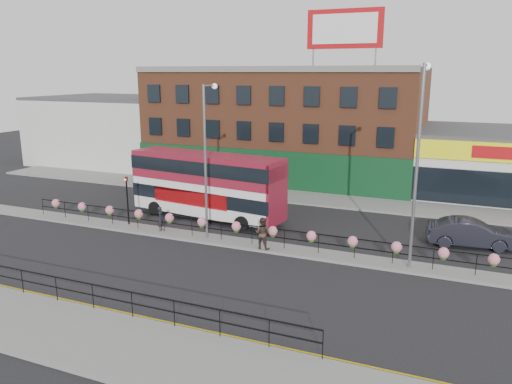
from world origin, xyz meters
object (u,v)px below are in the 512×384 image
at_px(double_decker_bus, 207,179).
at_px(pedestrian_b, 262,233).
at_px(lamp_column_east, 419,150).
at_px(pedestrian_a, 161,219).
at_px(car, 471,233).
at_px(lamp_column_west, 207,149).

bearing_deg(double_decker_bus, pedestrian_b, -37.62).
bearing_deg(lamp_column_east, pedestrian_a, -179.92).
bearing_deg(lamp_column_east, double_decker_bus, 164.27).
height_order(car, pedestrian_a, pedestrian_a).
bearing_deg(pedestrian_b, car, -152.05).
relative_size(double_decker_bus, car, 2.23).
bearing_deg(double_decker_bus, lamp_column_east, -15.73).
bearing_deg(lamp_column_west, car, 17.47).
distance_m(double_decker_bus, lamp_column_west, 5.16).
bearing_deg(lamp_column_west, double_decker_bus, 119.02).
bearing_deg(car, pedestrian_b, 108.26).
distance_m(pedestrian_a, lamp_column_west, 5.70).
xyz_separation_m(car, lamp_column_west, (-14.73, -4.64, 4.74)).
bearing_deg(pedestrian_b, lamp_column_east, -173.80).
bearing_deg(double_decker_bus, pedestrian_a, -106.99).
bearing_deg(double_decker_bus, lamp_column_west, -60.98).
distance_m(pedestrian_a, lamp_column_east, 16.06).
distance_m(double_decker_bus, lamp_column_east, 14.90).
distance_m(car, lamp_column_west, 16.15).
xyz_separation_m(pedestrian_a, lamp_column_west, (3.32, 0.15, 4.63)).
xyz_separation_m(pedestrian_b, lamp_column_west, (-3.84, 0.78, 4.48)).
relative_size(pedestrian_a, lamp_column_east, 0.15).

